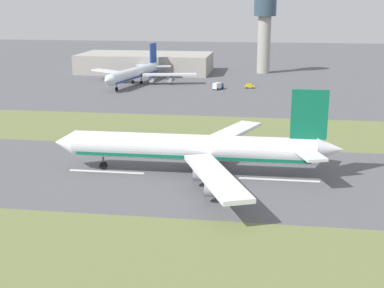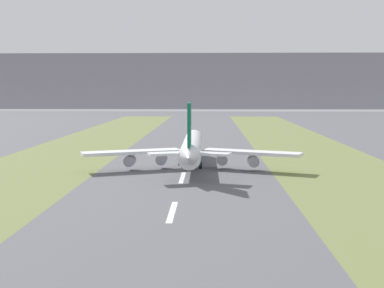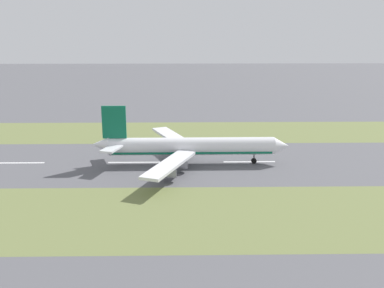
{
  "view_description": "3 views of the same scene",
  "coord_description": "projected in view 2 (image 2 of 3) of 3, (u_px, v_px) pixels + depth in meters",
  "views": [
    {
      "loc": [
        -115.09,
        -12.22,
        39.04
      ],
      "look_at": [
        1.95,
        4.92,
        7.0
      ],
      "focal_mm": 50.0,
      "sensor_mm": 36.0,
      "label": 1
    },
    {
      "loc": [
        7.07,
        -156.67,
        23.83
      ],
      "look_at": [
        1.95,
        4.92,
        7.0
      ],
      "focal_mm": 50.0,
      "sensor_mm": 36.0,
      "label": 2
    },
    {
      "loc": [
        148.77,
        2.35,
        46.37
      ],
      "look_at": [
        1.95,
        4.92,
        7.0
      ],
      "focal_mm": 42.0,
      "sensor_mm": 36.0,
      "label": 3
    }
  ],
  "objects": [
    {
      "name": "ground_plane",
      "position": [
        185.0,
        169.0,
        158.44
      ],
      "size": [
        800.0,
        800.0,
        0.0
      ],
      "primitive_type": "plane",
      "color": "#56565B"
    },
    {
      "name": "grass_median_west",
      "position": [
        35.0,
        168.0,
        159.86
      ],
      "size": [
        40.0,
        600.0,
        0.01
      ],
      "primitive_type": "cube",
      "color": "olive",
      "rests_on": "ground"
    },
    {
      "name": "grass_median_east",
      "position": [
        338.0,
        170.0,
        157.02
      ],
      "size": [
        40.0,
        600.0,
        0.01
      ],
      "primitive_type": "cube",
      "color": "olive",
      "rests_on": "ground"
    },
    {
      "name": "centreline_dash_near",
      "position": [
        172.0,
        212.0,
        103.68
      ],
      "size": [
        1.2,
        18.0,
        0.01
      ],
      "primitive_type": "cube",
      "color": "silver",
      "rests_on": "ground"
    },
    {
      "name": "centreline_dash_mid",
      "position": [
        182.0,
        178.0,
        143.45
      ],
      "size": [
        1.2,
        18.0,
        0.01
      ],
      "primitive_type": "cube",
      "color": "silver",
      "rests_on": "ground"
    },
    {
      "name": "centreline_dash_far",
      "position": [
        188.0,
        158.0,
        183.21
      ],
      "size": [
        1.2,
        18.0,
        0.01
      ],
      "primitive_type": "cube",
      "color": "silver",
      "rests_on": "ground"
    },
    {
      "name": "airplane_main_jet",
      "position": [
        192.0,
        148.0,
        160.75
      ],
      "size": [
        64.13,
        67.03,
        20.2
      ],
      "color": "white",
      "rests_on": "ground"
    },
    {
      "name": "mountain_ridge",
      "position": [
        203.0,
        82.0,
        672.06
      ],
      "size": [
        800.0,
        120.0,
        64.29
      ],
      "primitive_type": "cube",
      "color": "gray",
      "rests_on": "ground"
    }
  ]
}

